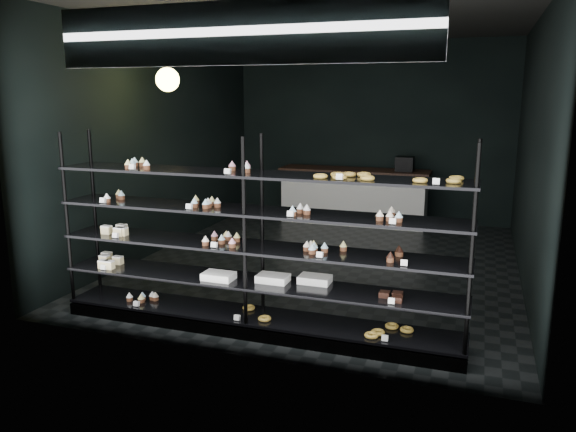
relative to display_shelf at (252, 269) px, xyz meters
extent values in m
cube|color=black|center=(0.08, 2.45, -0.62)|extent=(5.00, 6.00, 0.01)
cube|color=black|center=(0.08, 2.45, 2.57)|extent=(5.00, 6.00, 0.01)
cube|color=black|center=(0.08, 5.45, 0.97)|extent=(5.00, 0.01, 3.20)
cube|color=black|center=(0.08, -0.55, 0.97)|extent=(5.00, 0.01, 3.20)
cube|color=black|center=(-2.42, 2.45, 0.97)|extent=(0.01, 6.00, 3.20)
cube|color=black|center=(2.58, 2.45, 0.97)|extent=(0.01, 6.00, 3.20)
cube|color=black|center=(0.02, 0.00, -0.57)|extent=(4.00, 0.50, 0.12)
cylinder|color=black|center=(-1.95, -0.22, 0.36)|extent=(0.04, 0.04, 1.85)
cylinder|color=black|center=(-1.95, 0.22, 0.36)|extent=(0.04, 0.04, 1.85)
cylinder|color=black|center=(0.02, -0.22, 0.36)|extent=(0.04, 0.04, 1.85)
cylinder|color=black|center=(0.02, 0.22, 0.36)|extent=(0.04, 0.04, 1.85)
cylinder|color=black|center=(1.99, -0.22, 0.36)|extent=(0.04, 0.04, 1.85)
cylinder|color=black|center=(1.99, 0.22, 0.36)|extent=(0.04, 0.04, 1.85)
cube|color=black|center=(0.02, 0.00, -0.48)|extent=(4.00, 0.50, 0.03)
cube|color=black|center=(0.02, 0.00, -0.13)|extent=(4.00, 0.50, 0.02)
cube|color=black|center=(0.02, 0.00, 0.22)|extent=(4.00, 0.50, 0.02)
cube|color=black|center=(0.02, 0.00, 0.57)|extent=(4.00, 0.50, 0.02)
cube|color=black|center=(0.02, 0.00, 0.92)|extent=(4.00, 0.50, 0.02)
cube|color=white|center=(-1.18, -0.18, 0.96)|extent=(0.06, 0.04, 0.06)
cube|color=white|center=(-0.19, -0.18, 0.96)|extent=(0.06, 0.04, 0.06)
cube|color=white|center=(0.91, -0.18, 0.96)|extent=(0.05, 0.04, 0.06)
cube|color=white|center=(1.71, -0.18, 0.96)|extent=(0.06, 0.04, 0.06)
cube|color=white|center=(-1.50, -0.18, 0.61)|extent=(0.06, 0.04, 0.06)
cube|color=white|center=(-0.52, -0.18, 0.61)|extent=(0.05, 0.04, 0.06)
cube|color=white|center=(0.50, -0.18, 0.61)|extent=(0.06, 0.04, 0.06)
cube|color=white|center=(1.33, -0.18, 0.61)|extent=(0.06, 0.04, 0.06)
cube|color=white|center=(-1.44, -0.18, 0.26)|extent=(0.06, 0.04, 0.06)
cube|color=white|center=(-0.31, -0.18, 0.26)|extent=(0.06, 0.04, 0.06)
cube|color=white|center=(0.72, -0.18, 0.26)|extent=(0.05, 0.04, 0.06)
cube|color=white|center=(1.48, -0.18, 0.26)|extent=(0.06, 0.04, 0.06)
cube|color=white|center=(-1.56, -0.18, -0.09)|extent=(0.06, 0.04, 0.06)
cube|color=white|center=(1.36, -0.18, -0.09)|extent=(0.06, 0.04, 0.06)
cube|color=white|center=(-1.19, -0.18, -0.44)|extent=(0.06, 0.04, 0.06)
cube|color=white|center=(-0.07, -0.18, -0.44)|extent=(0.05, 0.04, 0.06)
cube|color=white|center=(1.30, -0.18, -0.44)|extent=(0.06, 0.04, 0.06)
cube|color=#0F0D43|center=(0.08, -0.47, 2.12)|extent=(3.20, 0.04, 0.45)
cube|color=white|center=(0.08, -0.49, 2.12)|extent=(3.30, 0.02, 0.50)
cylinder|color=black|center=(-1.71, 1.47, 2.26)|extent=(0.01, 0.01, 0.59)
sphere|color=#FFDB59|center=(-1.71, 1.47, 1.82)|extent=(0.29, 0.29, 0.29)
cube|color=silver|center=(-0.10, 4.95, -0.17)|extent=(2.54, 0.60, 0.92)
cube|color=black|center=(-0.10, 4.95, 0.32)|extent=(2.64, 0.65, 0.06)
cube|color=black|center=(0.78, 4.95, 0.48)|extent=(0.30, 0.30, 0.25)
camera|label=1|loc=(2.01, -4.76, 1.64)|focal=35.00mm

